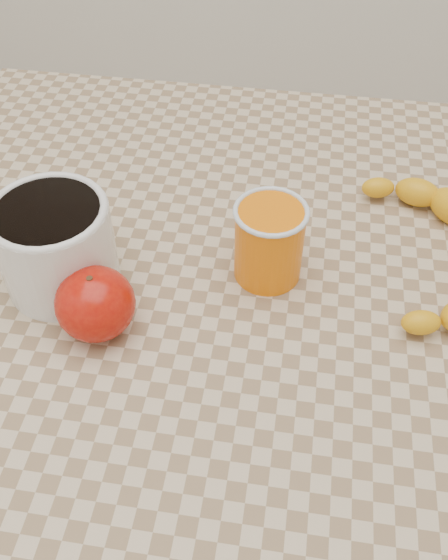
# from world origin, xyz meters

# --- Properties ---
(ground) EXTENTS (3.00, 3.00, 0.00)m
(ground) POSITION_xyz_m (0.00, 0.00, 0.00)
(ground) COLOR tan
(ground) RESTS_ON ground
(table) EXTENTS (0.80, 0.80, 0.75)m
(table) POSITION_xyz_m (0.00, 0.00, 0.66)
(table) COLOR tan
(table) RESTS_ON ground
(coffee_mug) EXTENTS (0.17, 0.15, 0.10)m
(coffee_mug) POSITION_xyz_m (-0.17, -0.00, 0.80)
(coffee_mug) COLOR silver
(coffee_mug) RESTS_ON table
(orange_juice_glass) EXTENTS (0.07, 0.07, 0.09)m
(orange_juice_glass) POSITION_xyz_m (0.04, 0.04, 0.79)
(orange_juice_glass) COLOR orange
(orange_juice_glass) RESTS_ON table
(apple) EXTENTS (0.10, 0.10, 0.07)m
(apple) POSITION_xyz_m (-0.11, -0.06, 0.78)
(apple) COLOR #990905
(apple) RESTS_ON table
(banana) EXTENTS (0.19, 0.27, 0.04)m
(banana) POSITION_xyz_m (0.21, 0.08, 0.77)
(banana) COLOR #F3B015
(banana) RESTS_ON table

